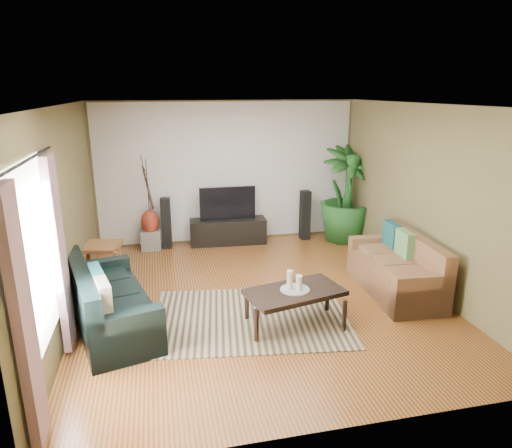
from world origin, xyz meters
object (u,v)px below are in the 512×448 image
object	(u,v)px
sofa_left	(111,296)
coffee_table	(294,308)
speaker_right	(305,215)
potted_plant	(346,194)
tv_stand	(228,231)
side_table	(103,262)
vase	(150,222)
speaker_left	(166,223)
sofa_right	(395,265)
pedestal	(151,239)
television	(227,203)

from	to	relation	value
sofa_left	coffee_table	size ratio (longest dim) A/B	1.61
coffee_table	speaker_right	xyz separation A→B (m)	(1.24, 3.33, 0.25)
potted_plant	tv_stand	bearing A→B (deg)	172.77
coffee_table	speaker_right	distance (m)	3.56
sofa_left	side_table	xyz separation A→B (m)	(-0.27, 1.63, -0.14)
vase	sofa_left	bearing A→B (deg)	-99.07
speaker_left	vase	xyz separation A→B (m)	(-0.29, 0.00, 0.04)
sofa_right	speaker_left	bearing A→B (deg)	-126.56
tv_stand	pedestal	xyz separation A→B (m)	(-1.46, 0.00, -0.06)
sofa_right	vase	xyz separation A→B (m)	(-3.51, 2.73, 0.10)
speaker_right	potted_plant	world-z (taller)	potted_plant
pedestal	vase	bearing A→B (deg)	0.00
television	speaker_left	bearing A→B (deg)	180.00
sofa_left	coffee_table	world-z (taller)	sofa_left
sofa_right	speaker_right	bearing A→B (deg)	-165.60
vase	tv_stand	bearing A→B (deg)	0.00
sofa_left	potted_plant	xyz separation A→B (m)	(4.22, 2.65, 0.50)
speaker_left	vase	distance (m)	0.30
sofa_right	tv_stand	size ratio (longest dim) A/B	1.23
tv_stand	side_table	size ratio (longest dim) A/B	2.53
speaker_right	side_table	bearing A→B (deg)	-163.84
sofa_right	vase	world-z (taller)	sofa_right
television	speaker_left	xyz separation A→B (m)	(-1.17, 0.00, -0.32)
sofa_left	speaker_left	bearing A→B (deg)	-29.54
speaker_right	potted_plant	size ratio (longest dim) A/B	0.53
pedestal	potted_plant	bearing A→B (deg)	-4.42
television	pedestal	size ratio (longest dim) A/B	2.99
speaker_left	vase	size ratio (longest dim) A/B	2.10
tv_stand	pedestal	bearing A→B (deg)	-176.48
coffee_table	speaker_left	world-z (taller)	speaker_left
television	tv_stand	bearing A→B (deg)	180.00
coffee_table	television	world-z (taller)	television
television	speaker_right	bearing A→B (deg)	-2.07
tv_stand	potted_plant	bearing A→B (deg)	-3.71
sofa_left	sofa_right	distance (m)	3.98
television	vase	world-z (taller)	television
tv_stand	vase	size ratio (longest dim) A/B	3.18
coffee_table	potted_plant	world-z (taller)	potted_plant
tv_stand	potted_plant	distance (m)	2.41
potted_plant	side_table	bearing A→B (deg)	-167.22
sofa_left	potted_plant	bearing A→B (deg)	-72.87
coffee_table	television	size ratio (longest dim) A/B	1.11
coffee_table	speaker_left	size ratio (longest dim) A/B	1.24
tv_stand	speaker_left	xyz separation A→B (m)	(-1.17, 0.00, 0.24)
side_table	speaker_right	bearing A→B (deg)	18.50
speaker_left	coffee_table	bearing A→B (deg)	-60.31
sofa_right	pedestal	bearing A→B (deg)	-124.10
sofa_right	vase	size ratio (longest dim) A/B	3.91
side_table	coffee_table	bearing A→B (deg)	-39.61
side_table	tv_stand	bearing A→B (deg)	30.72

